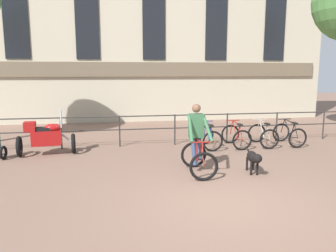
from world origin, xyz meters
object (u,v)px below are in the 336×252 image
at_px(parked_bicycle_near_lamp, 208,137).
at_px(parked_bicycle_mid_right, 263,135).
at_px(dog, 253,158).
at_px(parked_bicycle_far_end, 289,134).
at_px(parked_bicycle_mid_left, 236,136).
at_px(cyclist_with_bike, 197,142).
at_px(parked_motorcycle, 46,137).

bearing_deg(parked_bicycle_near_lamp, parked_bicycle_mid_right, -178.60).
bearing_deg(dog, parked_bicycle_mid_right, 69.08).
bearing_deg(parked_bicycle_near_lamp, parked_bicycle_far_end, -178.60).
bearing_deg(parked_bicycle_mid_left, parked_bicycle_mid_right, 179.62).
relative_size(cyclist_with_bike, parked_bicycle_far_end, 1.52).
distance_m(cyclist_with_bike, parked_bicycle_far_end, 4.67).
height_order(cyclist_with_bike, parked_motorcycle, cyclist_with_bike).
bearing_deg(parked_bicycle_far_end, parked_bicycle_mid_left, -0.92).
xyz_separation_m(dog, parked_bicycle_mid_right, (1.64, 2.89, -0.04)).
xyz_separation_m(cyclist_with_bike, parked_bicycle_far_end, (3.92, 2.51, -0.41)).
relative_size(dog, parked_motorcycle, 0.62).
bearing_deg(parked_bicycle_far_end, parked_bicycle_mid_right, -0.92).
bearing_deg(parked_bicycle_mid_right, parked_bicycle_near_lamp, 2.51).
bearing_deg(parked_bicycle_near_lamp, cyclist_with_bike, 68.88).
distance_m(parked_bicycle_mid_left, parked_bicycle_far_end, 1.92).
height_order(cyclist_with_bike, parked_bicycle_mid_left, cyclist_with_bike).
bearing_deg(parked_bicycle_near_lamp, parked_motorcycle, 2.55).
distance_m(cyclist_with_bike, dog, 1.42).
relative_size(dog, parked_bicycle_mid_left, 0.95).
bearing_deg(parked_motorcycle, parked_bicycle_mid_right, -95.25).
height_order(dog, parked_bicycle_near_lamp, parked_bicycle_near_lamp).
distance_m(cyclist_with_bike, parked_bicycle_mid_left, 3.24).
height_order(parked_motorcycle, parked_bicycle_mid_left, parked_motorcycle).
bearing_deg(parked_motorcycle, dog, -123.57).
height_order(dog, parked_motorcycle, parked_motorcycle).
distance_m(parked_motorcycle, parked_bicycle_far_end, 7.96).
height_order(dog, parked_bicycle_far_end, parked_bicycle_far_end).
height_order(dog, parked_bicycle_mid_left, parked_bicycle_mid_left).
distance_m(dog, parked_bicycle_far_end, 3.89).
distance_m(parked_motorcycle, parked_bicycle_mid_right, 7.00).
xyz_separation_m(dog, parked_bicycle_near_lamp, (-0.28, 2.89, -0.04)).
xyz_separation_m(dog, parked_bicycle_mid_left, (0.68, 2.89, -0.04)).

